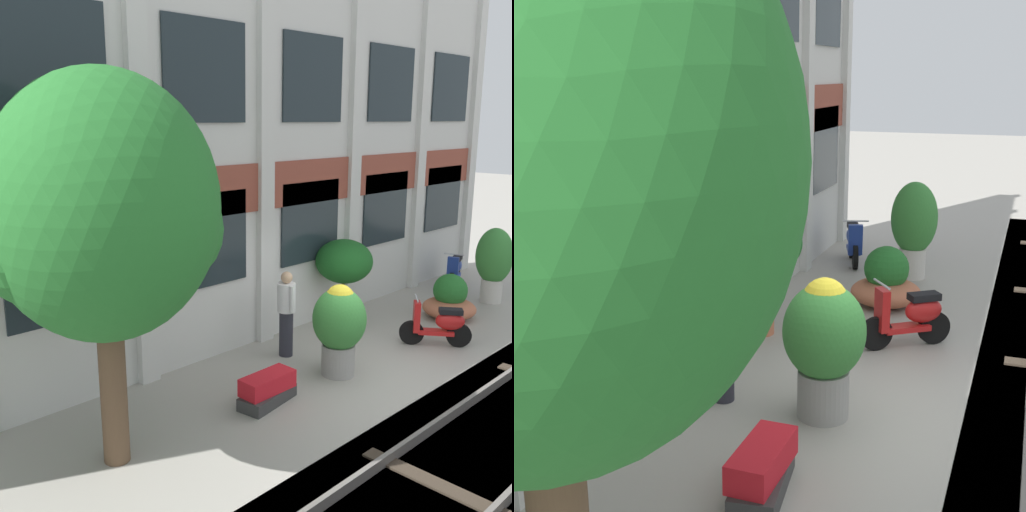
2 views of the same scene
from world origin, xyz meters
The scene contains 11 objects.
ground_plane centered at (0.00, 0.00, 0.00)m, with size 80.00×80.00×0.00m, color #9E998E.
apartment_facade centered at (0.00, 2.90, 4.15)m, with size 17.14×0.64×8.33m.
broadleaf_tree centered at (-4.50, 0.89, 3.25)m, with size 2.96×2.82×4.97m.
potted_plant_fluted_column centered at (5.76, 0.55, 1.04)m, with size 0.86×0.86×1.83m.
potted_plant_wide_bowl centered at (3.92, 0.68, 0.39)m, with size 1.17×1.17×1.01m.
potted_plant_glazed_jar centered at (-0.28, 0.54, 0.94)m, with size 0.93×0.93×1.63m.
potted_plant_low_pan centered at (1.95, 2.16, 1.35)m, with size 1.23×1.23×1.86m.
potted_plant_square_trough centered at (-1.94, 0.63, 0.23)m, with size 1.08×0.57×0.48m.
scooter_near_curb centered at (6.45, 1.87, 0.44)m, with size 1.34×0.67×0.98m.
scooter_second_parked centered at (2.20, -0.01, 0.44)m, with size 0.89×1.16×0.98m.
resident_by_doorway centered at (-0.30, 1.76, 0.88)m, with size 0.34×0.51×1.63m.
Camera 2 is at (-7.40, -1.48, 3.76)m, focal length 50.00 mm.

